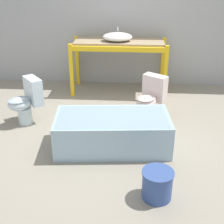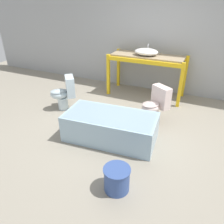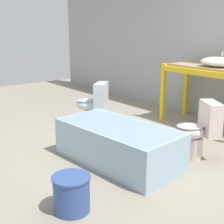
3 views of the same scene
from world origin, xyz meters
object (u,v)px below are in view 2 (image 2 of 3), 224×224
Objects in this scene: toilet_near at (155,105)px; bathtub_main at (111,125)px; sink_basin at (146,52)px; bucket_white at (117,179)px; toilet_far at (64,93)px.

bathtub_main is at bearing -88.65° from toilet_near.
bucket_white is at bearing -78.93° from sink_basin.
bathtub_main is at bearing -88.74° from sink_basin.
sink_basin is 2.12m from toilet_far.
sink_basin is 1.53m from toilet_near.
bucket_white is (1.99, -1.67, -0.21)m from toilet_far.
bucket_white is at bearing -56.21° from toilet_near.
toilet_far is 2.60m from bucket_white.
sink_basin is at bearing 149.84° from toilet_near.
toilet_near reaches higher than bathtub_main.
sink_basin is 0.75× the size of toilet_far.
sink_basin reaches higher than bathtub_main.
toilet_far is at bearing -133.42° from sink_basin.
toilet_near is 1.00× the size of toilet_far.
toilet_near is at bearing 52.90° from bathtub_main.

